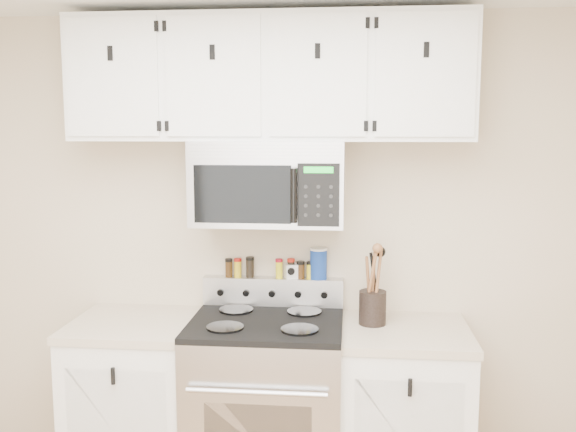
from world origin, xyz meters
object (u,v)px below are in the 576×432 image
object	(u,v)px
microwave	(269,183)
salt_canister	(318,263)
range	(267,408)
utensil_crock	(373,305)

from	to	relation	value
microwave	salt_canister	world-z (taller)	microwave
range	utensil_crock	xyz separation A→B (m)	(0.53, 0.08, 0.53)
range	microwave	bearing A→B (deg)	89.77
microwave	range	bearing A→B (deg)	-90.23
microwave	salt_canister	bearing A→B (deg)	32.37
salt_canister	range	bearing A→B (deg)	-131.05
range	microwave	distance (m)	1.15
range	utensil_crock	world-z (taller)	utensil_crock
range	utensil_crock	distance (m)	0.76
range	salt_canister	world-z (taller)	salt_canister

